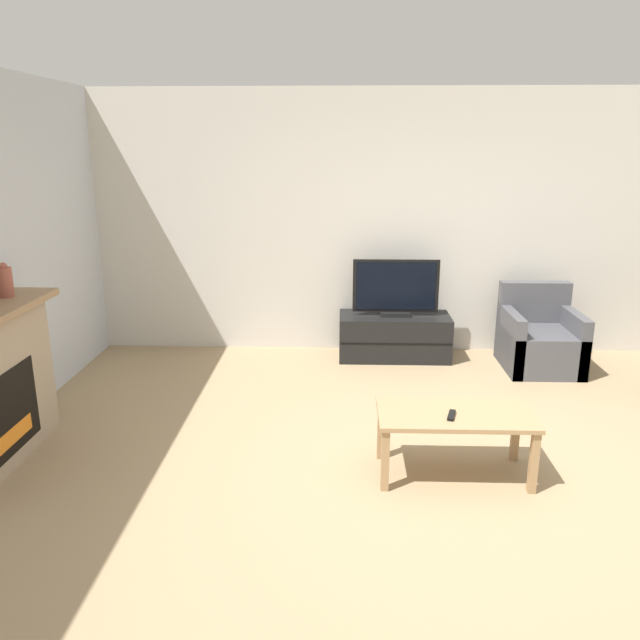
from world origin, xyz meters
The scene contains 8 objects.
ground_plane centered at (0.00, 0.00, 0.00)m, with size 24.00×24.00×0.00m, color #9E8460.
wall_back centered at (0.00, 2.78, 1.35)m, with size 12.00×0.06×2.70m.
mantel_vase_right centered at (-3.01, 0.50, 1.22)m, with size 0.10×0.10×0.25m.
tv_stand centered at (-0.08, 2.46, 0.23)m, with size 1.13×0.51×0.45m.
tv centered at (-0.08, 2.46, 0.72)m, with size 0.87×0.18×0.58m.
armchair centered at (1.33, 2.21, 0.27)m, with size 0.70×0.76×0.81m.
coffee_table centered at (0.12, 0.06, 0.39)m, with size 1.02×0.51×0.45m.
remote centered at (0.08, 0.00, 0.46)m, with size 0.08×0.16×0.02m.
Camera 1 is at (-0.65, -3.73, 2.14)m, focal length 35.00 mm.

